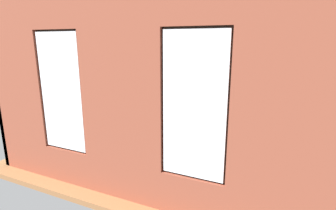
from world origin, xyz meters
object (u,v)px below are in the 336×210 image
remote_gray (167,126)px  tv_flatscreen (95,97)px  candle_jar (162,120)px  couch_left (276,148)px  coffee_table (166,126)px  media_console (97,121)px  cup_ceramic (166,122)px  papasan_chair (190,113)px  potted_plant_by_left_couch (263,126)px  couch_by_window (112,155)px  potted_plant_corner_near_left (287,117)px  table_plant_small (181,119)px  remote_silver (150,123)px  potted_plant_near_tv (83,117)px  potted_plant_foreground_right (138,100)px  potted_plant_between_couches (179,161)px

remote_gray → tv_flatscreen: 2.22m
candle_jar → couch_left: bearing=174.8°
coffee_table → media_console: bearing=3.5°
cup_ceramic → papasan_chair: size_ratio=0.09×
couch_left → media_console: size_ratio=1.52×
cup_ceramic → media_console: size_ratio=0.07×
potted_plant_by_left_couch → remote_gray: bearing=33.3°
couch_by_window → media_console: 2.47m
potted_plant_corner_near_left → cup_ceramic: bearing=30.4°
media_console → candle_jar: bearing=-173.2°
papasan_chair → media_console: bearing=31.5°
couch_by_window → table_plant_small: size_ratio=8.10×
cup_ceramic → remote_silver: size_ratio=0.55×
potted_plant_corner_near_left → potted_plant_near_tv: size_ratio=0.64×
tv_flatscreen → potted_plant_by_left_couch: (-4.27, -1.38, -0.64)m
table_plant_small → remote_gray: 0.38m
table_plant_small → potted_plant_near_tv: (1.87, 1.36, 0.19)m
remote_silver → potted_plant_by_left_couch: (-2.58, -1.38, -0.13)m
cup_ceramic → candle_jar: bearing=-32.9°
potted_plant_near_tv → coffee_table: bearing=-141.4°
candle_jar → remote_silver: bearing=45.5°
remote_silver → potted_plant_foreground_right: 2.19m
remote_gray → potted_plant_corner_near_left: size_ratio=0.20×
cup_ceramic → potted_plant_foreground_right: (1.76, -1.57, 0.08)m
remote_silver → potted_plant_by_left_couch: 2.93m
candle_jar → table_plant_small: bearing=-175.4°
candle_jar → table_plant_small: 0.51m
couch_left → potted_plant_by_left_couch: couch_left is taller
tv_flatscreen → potted_plant_near_tv: same height
potted_plant_between_couches → tv_flatscreen: bearing=-27.6°
media_console → potted_plant_foreground_right: size_ratio=0.93×
table_plant_small → remote_silver: size_ratio=1.37×
papasan_chair → table_plant_small: bearing=98.3°
table_plant_small → couch_by_window: bearing=72.2°
remote_gray → coffee_table: bearing=77.6°
papasan_chair → potted_plant_near_tv: potted_plant_near_tv is taller
media_console → tv_flatscreen: (0.00, -0.00, 0.67)m
couch_by_window → couch_left: size_ratio=0.97×
remote_silver → potted_plant_between_couches: (-1.48, 1.66, -0.00)m
potted_plant_by_left_couch → couch_by_window: bearing=51.2°
tv_flatscreen → potted_plant_foreground_right: bearing=-100.4°
couch_by_window → media_console: size_ratio=1.47×
couch_by_window → tv_flatscreen: bearing=-43.8°
cup_ceramic → remote_gray: (-0.09, 0.12, -0.04)m
potted_plant_by_left_couch → potted_plant_between_couches: (1.09, 3.04, 0.13)m
couch_by_window → potted_plant_near_tv: potted_plant_near_tv is taller
candle_jar → remote_gray: 0.34m
remote_gray → potted_plant_corner_near_left: potted_plant_corner_near_left is taller
couch_by_window → tv_flatscreen: (1.78, -1.71, 0.64)m
remote_gray → potted_plant_corner_near_left: (-2.66, -1.74, 0.08)m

